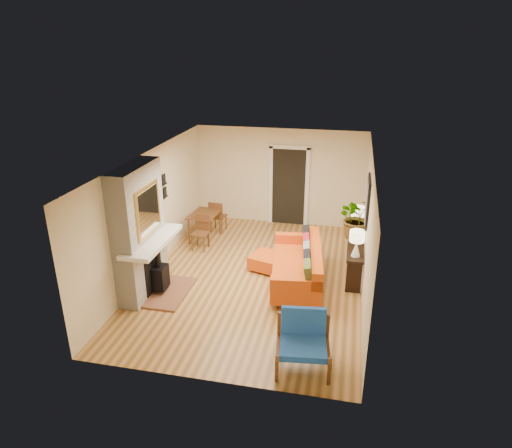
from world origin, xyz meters
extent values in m
plane|color=tan|center=(0.00, 0.00, 0.00)|extent=(6.50, 6.50, 0.00)
plane|color=white|center=(0.00, 0.00, 2.60)|extent=(6.50, 6.50, 0.00)
plane|color=beige|center=(0.00, 3.25, 1.30)|extent=(4.50, 0.00, 4.50)
plane|color=beige|center=(0.00, -3.25, 1.30)|extent=(4.50, 0.00, 4.50)
plane|color=beige|center=(-2.25, 0.00, 1.30)|extent=(0.00, 6.50, 6.50)
plane|color=beige|center=(2.25, 0.00, 1.30)|extent=(0.00, 6.50, 6.50)
cube|color=black|center=(0.25, 3.22, 1.05)|extent=(0.88, 0.06, 2.10)
cube|color=white|center=(-0.24, 3.21, 1.05)|extent=(0.10, 0.08, 2.18)
cube|color=white|center=(0.74, 3.21, 1.05)|extent=(0.10, 0.08, 2.18)
cube|color=white|center=(0.25, 3.21, 2.13)|extent=(1.08, 0.08, 0.10)
cube|color=black|center=(2.22, 0.40, 1.75)|extent=(0.04, 0.85, 0.95)
cube|color=slate|center=(2.19, 0.40, 1.75)|extent=(0.01, 0.70, 0.80)
cube|color=black|center=(-2.21, 0.35, 1.42)|extent=(0.06, 0.95, 0.02)
cube|color=black|center=(-2.21, 0.35, 1.72)|extent=(0.06, 0.95, 0.02)
cube|color=white|center=(-2.04, -1.00, 1.86)|extent=(0.42, 1.50, 1.48)
cube|color=white|center=(-2.04, -1.00, 0.56)|extent=(0.42, 1.50, 1.12)
cube|color=white|center=(-1.79, -1.00, 1.12)|extent=(0.60, 1.68, 0.08)
cube|color=black|center=(-1.83, -1.00, 0.45)|extent=(0.03, 0.72, 0.78)
cube|color=brown|center=(-1.53, -1.00, 0.02)|extent=(0.75, 1.30, 0.04)
cube|color=black|center=(-1.71, -1.00, 0.34)|extent=(0.30, 0.36, 0.48)
cylinder|color=black|center=(-1.71, -1.00, 0.78)|extent=(0.10, 0.10, 0.40)
cube|color=gold|center=(-1.82, -1.00, 1.75)|extent=(0.04, 0.95, 0.95)
cube|color=silver|center=(-1.80, -1.00, 1.75)|extent=(0.01, 0.82, 0.82)
cylinder|color=silver|center=(0.65, -1.05, 0.05)|extent=(0.05, 0.05, 0.11)
cylinder|color=silver|center=(1.40, -0.96, 0.05)|extent=(0.05, 0.05, 0.11)
cylinder|color=silver|center=(0.40, 0.94, 0.05)|extent=(0.05, 0.05, 0.11)
cylinder|color=silver|center=(1.15, 1.03, 0.05)|extent=(0.05, 0.05, 0.11)
cube|color=orange|center=(0.90, -0.01, 0.27)|extent=(1.24, 2.37, 0.32)
cube|color=orange|center=(1.28, 0.04, 0.62)|extent=(0.49, 2.27, 0.38)
cube|color=orange|center=(1.03, -1.04, 0.54)|extent=(0.99, 0.31, 0.22)
cube|color=orange|center=(0.77, 1.02, 0.54)|extent=(0.99, 0.31, 0.22)
cube|color=#56642B|center=(1.23, -0.84, 0.67)|extent=(0.27, 0.45, 0.45)
cube|color=black|center=(1.18, -0.41, 0.67)|extent=(0.27, 0.45, 0.45)
cube|color=gray|center=(1.13, 0.02, 0.67)|extent=(0.27, 0.45, 0.45)
cube|color=maroon|center=(1.08, 0.39, 0.67)|extent=(0.27, 0.45, 0.45)
cube|color=black|center=(1.03, 0.82, 0.67)|extent=(0.27, 0.45, 0.45)
cylinder|color=silver|center=(-0.13, 0.26, 0.03)|extent=(0.04, 0.04, 0.05)
cylinder|color=silver|center=(0.38, 0.10, 0.03)|extent=(0.04, 0.04, 0.05)
cylinder|color=silver|center=(0.02, 0.77, 0.03)|extent=(0.04, 0.04, 0.05)
cylinder|color=silver|center=(0.54, 0.62, 0.03)|extent=(0.04, 0.04, 0.05)
cube|color=orange|center=(0.20, 0.44, 0.19)|extent=(0.82, 0.82, 0.28)
cube|color=brown|center=(0.97, -2.70, 0.32)|extent=(0.15, 0.80, 0.05)
cube|color=brown|center=(1.01, -3.05, 0.23)|extent=(0.06, 0.06, 0.47)
cube|color=brown|center=(0.93, -2.35, 0.37)|extent=(0.06, 0.06, 0.75)
cube|color=brown|center=(1.73, -2.60, 0.32)|extent=(0.15, 0.80, 0.05)
cube|color=brown|center=(1.77, -2.95, 0.23)|extent=(0.06, 0.06, 0.47)
cube|color=brown|center=(1.69, -2.25, 0.37)|extent=(0.06, 0.06, 0.75)
cube|color=blue|center=(1.35, -2.65, 0.38)|extent=(0.78, 0.74, 0.11)
cube|color=blue|center=(1.31, -2.33, 0.64)|extent=(0.72, 0.26, 0.44)
cube|color=brown|center=(-1.65, 1.71, 0.67)|extent=(0.71, 0.96, 0.04)
cylinder|color=brown|center=(-1.94, 1.35, 0.33)|extent=(0.04, 0.04, 0.66)
cylinder|color=brown|center=(-1.43, 1.30, 0.33)|extent=(0.04, 0.04, 0.66)
cylinder|color=brown|center=(-1.87, 2.13, 0.33)|extent=(0.04, 0.04, 0.66)
cylinder|color=brown|center=(-1.36, 2.08, 0.33)|extent=(0.04, 0.04, 0.66)
cube|color=brown|center=(-1.57, 1.11, 0.41)|extent=(0.41, 0.41, 0.04)
cube|color=brown|center=(-1.55, 1.29, 0.64)|extent=(0.38, 0.07, 0.42)
cylinder|color=brown|center=(-1.73, 0.97, 0.20)|extent=(0.03, 0.03, 0.40)
cylinder|color=brown|center=(-1.43, 0.95, 0.20)|extent=(0.03, 0.03, 0.40)
cylinder|color=brown|center=(-1.71, 1.28, 0.20)|extent=(0.03, 0.03, 0.40)
cylinder|color=brown|center=(-1.40, 1.25, 0.20)|extent=(0.03, 0.03, 0.40)
cube|color=brown|center=(-1.46, 2.29, 0.41)|extent=(0.41, 0.41, 0.04)
cube|color=brown|center=(-1.48, 2.11, 0.64)|extent=(0.38, 0.07, 0.42)
cylinder|color=brown|center=(-1.63, 2.15, 0.20)|extent=(0.03, 0.03, 0.40)
cylinder|color=brown|center=(-1.32, 2.12, 0.20)|extent=(0.03, 0.03, 0.40)
cylinder|color=brown|center=(-1.60, 2.46, 0.20)|extent=(0.03, 0.03, 0.40)
cylinder|color=brown|center=(-1.29, 2.43, 0.20)|extent=(0.03, 0.03, 0.40)
cube|color=black|center=(2.07, 0.65, 0.70)|extent=(0.34, 1.85, 0.05)
cube|color=black|center=(2.07, -0.20, 0.34)|extent=(0.30, 0.04, 0.68)
cube|color=black|center=(2.07, 1.50, 0.34)|extent=(0.30, 0.04, 0.68)
cone|color=white|center=(2.07, -0.01, 0.88)|extent=(0.18, 0.18, 0.30)
cylinder|color=white|center=(2.07, -0.01, 1.05)|extent=(0.03, 0.03, 0.06)
cylinder|color=#FFEABF|center=(2.07, -0.01, 1.16)|extent=(0.30, 0.30, 0.22)
cone|color=white|center=(2.07, 1.40, 0.88)|extent=(0.18, 0.18, 0.30)
cylinder|color=white|center=(2.07, 1.40, 1.05)|extent=(0.03, 0.03, 0.06)
cylinder|color=#FFEABF|center=(2.07, 1.40, 1.16)|extent=(0.30, 0.30, 0.22)
imported|color=#1E5919|center=(2.06, 0.92, 1.19)|extent=(1.07, 1.01, 0.93)
camera|label=1|loc=(1.85, -8.40, 4.73)|focal=32.00mm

